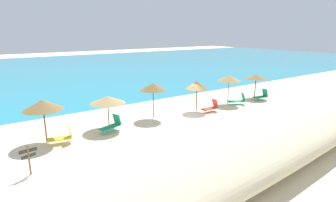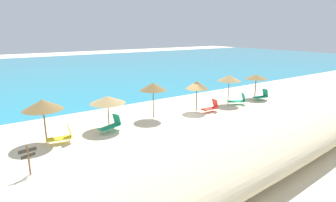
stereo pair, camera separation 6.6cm
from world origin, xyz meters
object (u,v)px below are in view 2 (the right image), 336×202
lounge_chair_0 (112,125)px  lounge_chair_3 (211,107)px  beach_umbrella_0 (43,105)px  beach_umbrella_1 (108,100)px  wooden_signpost (28,157)px  lounge_chair_4 (63,136)px  lounge_chair_2 (262,96)px  lounge_chair_1 (238,100)px  beach_umbrella_5 (256,77)px  beach_umbrella_4 (229,78)px  beach_umbrella_3 (197,85)px  beach_umbrella_2 (153,87)px

lounge_chair_0 → lounge_chair_3: size_ratio=1.12×
beach_umbrella_0 → beach_umbrella_1: (4.40, 0.18, -0.34)m
wooden_signpost → lounge_chair_3: bearing=4.8°
beach_umbrella_1 → lounge_chair_4: 4.07m
beach_umbrella_0 → lounge_chair_0: beach_umbrella_0 is taller
lounge_chair_2 → lounge_chair_3: 7.36m
lounge_chair_1 → wooden_signpost: bearing=128.9°
beach_umbrella_1 → lounge_chair_0: size_ratio=1.43×
beach_umbrella_1 → lounge_chair_0: 1.85m
lounge_chair_1 → beach_umbrella_5: bearing=-48.1°
wooden_signpost → lounge_chair_2: bearing=1.7°
beach_umbrella_4 → lounge_chair_2: 4.61m
beach_umbrella_3 → lounge_chair_4: bearing=-176.4°
beach_umbrella_1 → wooden_signpost: (-6.02, -4.18, -1.22)m
beach_umbrella_0 → lounge_chair_3: bearing=-4.2°
lounge_chair_1 → lounge_chair_2: size_ratio=1.06×
beach_umbrella_2 → lounge_chair_4: beach_umbrella_2 is taller
beach_umbrella_5 → lounge_chair_2: size_ratio=1.49×
beach_umbrella_5 → lounge_chair_2: bearing=-103.8°
lounge_chair_4 → lounge_chair_1: bearing=-78.4°
beach_umbrella_0 → beach_umbrella_5: bearing=0.6°
beach_umbrella_3 → lounge_chair_3: beach_umbrella_3 is taller
beach_umbrella_5 → lounge_chair_0: size_ratio=1.39×
beach_umbrella_5 → lounge_chair_3: (-7.61, -1.23, -1.84)m
beach_umbrella_1 → beach_umbrella_3: (8.31, -0.20, 0.20)m
beach_umbrella_0 → beach_umbrella_2: beach_umbrella_2 is taller
beach_umbrella_1 → beach_umbrella_5: beach_umbrella_5 is taller
beach_umbrella_2 → lounge_chair_4: 8.01m
beach_umbrella_1 → beach_umbrella_2: (4.04, 0.25, 0.47)m
wooden_signpost → lounge_chair_0: bearing=23.9°
lounge_chair_4 → lounge_chair_3: bearing=-80.0°
lounge_chair_2 → lounge_chair_4: lounge_chair_4 is taller
beach_umbrella_1 → lounge_chair_0: bearing=-98.0°
beach_umbrella_4 → wooden_signpost: size_ratio=1.80×
beach_umbrella_1 → lounge_chair_1: bearing=-3.4°
lounge_chair_2 → lounge_chair_4: bearing=98.1°
lounge_chair_0 → beach_umbrella_4: bearing=-106.3°
beach_umbrella_0 → beach_umbrella_1: bearing=2.4°
beach_umbrella_4 → beach_umbrella_3: bearing=-177.8°
lounge_chair_0 → beach_umbrella_3: bearing=-105.9°
lounge_chair_0 → beach_umbrella_0: bearing=63.4°
beach_umbrella_2 → wooden_signpost: 11.13m
lounge_chair_2 → lounge_chair_1: bearing=94.7°
beach_umbrella_0 → lounge_chair_0: size_ratio=1.57×
beach_umbrella_0 → lounge_chair_2: size_ratio=1.68×
beach_umbrella_3 → beach_umbrella_5: (8.48, 0.26, -0.10)m
beach_umbrella_0 → lounge_chair_4: (0.83, -0.77, -2.03)m
lounge_chair_3 → lounge_chair_4: 12.76m
beach_umbrella_5 → wooden_signpost: size_ratio=1.59×
lounge_chair_1 → lounge_chair_2: (3.34, -0.20, 0.02)m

